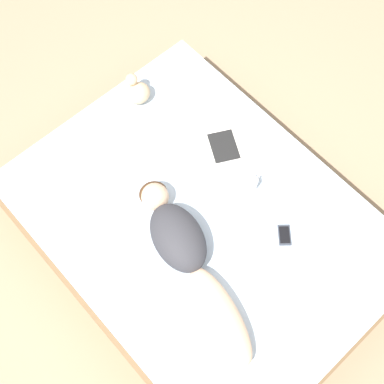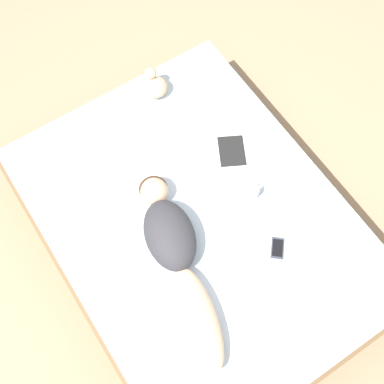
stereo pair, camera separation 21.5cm
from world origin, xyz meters
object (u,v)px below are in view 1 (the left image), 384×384
open_magazine (205,150)px  cell_phone (284,235)px  person (188,256)px  coffee_mug (252,183)px

open_magazine → cell_phone: (-0.04, -0.74, 0.00)m
person → coffee_mug: size_ratio=10.50×
coffee_mug → cell_phone: bearing=-102.5°
cell_phone → coffee_mug: bearing=118.6°
coffee_mug → cell_phone: size_ratio=0.78×
person → open_magazine: 0.76m
coffee_mug → open_magazine: bearing=95.5°
person → cell_phone: person is taller
coffee_mug → cell_phone: (-0.08, -0.37, -0.04)m
open_magazine → coffee_mug: 0.38m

